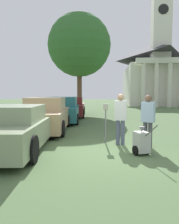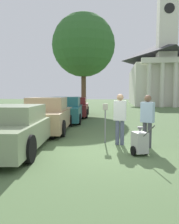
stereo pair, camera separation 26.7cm
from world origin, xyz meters
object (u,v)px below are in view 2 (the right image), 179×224
Objects in this scene: parked_car_teal at (66,110)px; parked_car_maroon at (76,107)px; parked_car_tan at (48,116)px; parked_car_sage at (15,128)px; person_worker at (120,116)px; equipment_cart at (140,142)px; church at (157,72)px; parking_meter at (105,116)px; person_supervisor at (147,118)px.

parked_car_maroon is (-0.00, 3.29, -0.02)m from parked_car_teal.
parked_car_maroon is (0.00, 6.96, -0.04)m from parked_car_tan.
parked_car_sage is at bearing -95.99° from parked_car_tan.
person_worker reaches higher than equipment_cart.
parked_car_sage is 33.21m from church.
parked_car_maroon is 3.52× the size of parking_meter.
person_worker reaches higher than person_supervisor.
person_supervisor reaches higher than parked_car_tan.
parked_car_maroon is 10.59m from person_supervisor.
church reaches higher than parked_car_teal.
person_worker is at bearing -41.45° from parked_car_tan.
parking_meter is 1.51m from person_supervisor.
equipment_cart is at bearing -52.53° from parking_meter.
parked_car_teal is 0.99× the size of parked_car_maroon.
parked_car_sage is at bearing -96.00° from parked_car_maroon.
parked_car_sage is 3.47× the size of parking_meter.
equipment_cart is at bearing -48.72° from parked_car_tan.
person_supervisor is (4.29, -2.71, 0.27)m from parked_car_tan.
parked_car_tan is (0.00, 3.41, 0.06)m from parked_car_sage.
equipment_cart is at bearing 122.38° from person_worker.
parked_car_teal is 3.48× the size of parking_meter.
church is at bearing 77.02° from parking_meter.
church is (5.53, 30.68, 4.38)m from person_supervisor.
equipment_cart is (1.10, -1.43, -0.61)m from parking_meter.
parked_car_maroon is 11.34m from equipment_cart.
parked_car_sage reaches higher than equipment_cart.
church reaches higher than parking_meter.
person_worker is (3.39, -9.37, 0.33)m from parked_car_maroon.
church is (9.82, 24.30, 4.67)m from parked_car_teal.
parked_car_sage is 10.37m from parked_car_maroon.
parked_car_maroon reaches higher than parking_meter.
parked_car_tan is at bearing -96.00° from parked_car_maroon.
parked_car_teal is 8.33m from equipment_cart.
parking_meter reaches higher than equipment_cart.
parked_car_teal reaches higher than parked_car_maroon.
person_worker reaches higher than parked_car_tan.
church reaches higher than equipment_cart.
parked_car_teal is at bearing 84.00° from parked_car_sage.
person_worker is at bearing -66.86° from parked_car_teal.
church is (9.82, 21.00, 4.69)m from parked_car_maroon.
person_worker reaches higher than parking_meter.
parking_meter is 1.44× the size of equipment_cart.
equipment_cart is at bearing -67.59° from parked_car_teal.
parked_car_sage is 3.55m from person_worker.
church reaches higher than parked_car_tan.
parked_car_teal is (0.00, 3.67, -0.02)m from parked_car_tan.
equipment_cart is (-0.33, -0.94, -0.62)m from person_supervisor.
parking_meter is (2.86, -5.89, 0.27)m from parked_car_teal.
parked_car_maroon is at bearing -115.06° from church.
person_supervisor is at bearing -100.22° from church.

